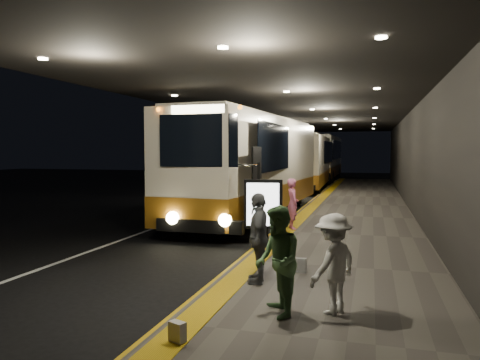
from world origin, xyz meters
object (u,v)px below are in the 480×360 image
Objects in this scene: coach_main at (253,170)px; passenger_waiting_white at (333,264)px; coach_second at (308,164)px; bag_polka at (300,265)px; stanchion_post at (268,225)px; coach_third at (322,160)px; passenger_waiting_grey at (259,238)px; info_sign at (263,206)px; bag_plain at (177,332)px; passenger_boarding at (292,204)px; passenger_waiting_green at (278,261)px.

coach_main reaches higher than passenger_waiting_white.
bag_polka is (2.88, -23.32, -1.44)m from coach_second.
stanchion_post is at bearing -86.93° from coach_second.
coach_third reaches higher than passenger_waiting_grey.
coach_third is 6.64× the size of info_sign.
passenger_waiting_white is (4.08, -11.10, -0.96)m from coach_main.
bag_polka is (-0.84, 2.29, -0.63)m from passenger_waiting_white.
coach_second reaches higher than bag_plain.
coach_main is 7.39× the size of passenger_waiting_grey.
bag_plain is (-1.89, -1.70, -0.64)m from passenger_waiting_white.
info_sign is (0.04, 4.90, 1.12)m from bag_plain.
passenger_boarding is 4.42m from info_sign.
coach_third is 11.40× the size of stanchion_post.
bag_plain is 6.54m from stanchion_post.
coach_main is 42.27× the size of bag_polka.
passenger_boarding reaches higher than bag_plain.
bag_polka is at bearing -66.09° from coach_main.
passenger_waiting_grey is at bearing 178.51° from passenger_waiting_green.
coach_second is at bearing 175.32° from passenger_waiting_grey.
passenger_waiting_green is at bearing -70.31° from coach_main.
passenger_waiting_grey is at bearing -125.72° from bag_polka.
coach_second is 7.09× the size of passenger_boarding.
passenger_waiting_white is 5.26m from stanchion_post.
passenger_boarding is 5.89× the size of bag_plain.
coach_second is 10.47m from coach_third.
passenger_waiting_white is at bearing -83.82° from coach_third.
coach_second reaches higher than passenger_waiting_green.
coach_second is 6.85× the size of passenger_waiting_green.
bag_plain is at bearing -99.94° from info_sign.
passenger_boarding is at bearing -135.20° from passenger_waiting_white.
info_sign is at bearing -119.15° from passenger_waiting_white.
coach_third is 7.17× the size of passenger_waiting_grey.
coach_main is at bearing -128.97° from passenger_waiting_white.
coach_main is 7.54× the size of passenger_waiting_green.
coach_second is 18.11m from passenger_boarding.
bag_polka is at bearing 75.34° from bag_plain.
bag_polka is 4.12m from bag_plain.
coach_third is 34.81m from passenger_waiting_grey.
passenger_waiting_grey reaches higher than passenger_boarding.
passenger_waiting_green reaches higher than passenger_waiting_white.
info_sign is at bearing -86.44° from coach_third.
passenger_waiting_green is 5.33m from stanchion_post.
bag_polka is at bearing 167.13° from passenger_boarding.
info_sign is 1.79m from stanchion_post.
coach_main is at bearing -92.79° from coach_second.
bag_plain is at bearing -16.80° from passenger_waiting_grey.
coach_second is 26.12m from passenger_waiting_green.
coach_second is at bearing 85.30° from info_sign.
passenger_waiting_grey is at bearing -80.48° from stanchion_post.
coach_third is (0.28, 24.98, -0.02)m from coach_main.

